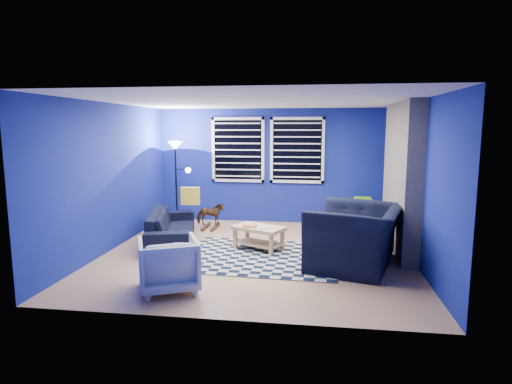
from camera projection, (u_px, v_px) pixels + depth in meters
The scene contains 18 objects.
floor at pixel (256, 254), 7.12m from camera, with size 5.00×5.00×0.00m, color tan.
ceiling at pixel (256, 101), 6.75m from camera, with size 5.00×5.00×0.00m, color white.
wall_back at pixel (272, 166), 9.39m from camera, with size 5.00×5.00×0.00m, color navy.
wall_left at pixel (111, 177), 7.28m from camera, with size 5.00×5.00×0.00m, color navy.
wall_right at pixel (416, 182), 6.60m from camera, with size 5.00×5.00×0.00m, color navy.
fireplace at pixel (400, 182), 7.11m from camera, with size 0.65×2.00×2.50m.
window_left at pixel (238, 150), 9.40m from camera, with size 1.17×0.06×1.42m.
window_right at pixel (297, 150), 9.22m from camera, with size 1.17×0.06×1.42m.
tv at pixel (391, 162), 8.54m from camera, with size 0.07×1.00×0.58m.
rug at pixel (260, 256), 6.96m from camera, with size 2.50×2.00×0.02m, color black.
sofa at pixel (172, 227), 7.79m from camera, with size 0.78×2.00×0.58m, color black.
armchair_big at pixel (355, 237), 6.38m from camera, with size 1.25×1.43×0.93m, color black.
armchair_bent at pixel (168, 264), 5.50m from camera, with size 0.73×0.75×0.69m, color gray.
rocking_horse at pixel (210, 214), 8.88m from camera, with size 0.55×0.25×0.47m, color #462B16.
coffee_table at pixel (259, 233), 7.33m from camera, with size 0.98×0.81×0.43m.
cabinet at pixel (362, 214), 9.02m from camera, with size 0.77×0.63×0.64m.
floor_lamp at pixel (176, 157), 8.96m from camera, with size 0.49×0.30×1.80m.
throw_pillow at pixel (190, 196), 8.39m from camera, with size 0.36×0.11×0.35m, color gold.
Camera 1 is at (0.95, -6.82, 2.08)m, focal length 30.00 mm.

